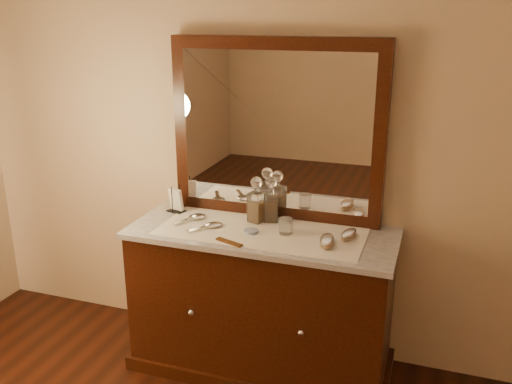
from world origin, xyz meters
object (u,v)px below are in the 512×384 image
Objects in this scene: hand_mirror_inner at (210,226)px; comb at (229,242)px; pin_dish at (251,231)px; brush_near at (327,241)px; hand_mirror_outer at (194,218)px; decanter_left at (257,204)px; napkin_rack at (176,201)px; decanter_right at (271,204)px; brush_far at (349,235)px; dresser_cabinet at (262,303)px; mirror_frame at (276,130)px.

comb is at bearing -43.18° from hand_mirror_inner.
pin_dish is 0.48× the size of brush_near.
pin_dish is at bearing -12.51° from hand_mirror_outer.
brush_near is at bearing 35.17° from comb.
napkin_rack is at bearing 179.11° from decanter_left.
comb is at bearing -164.44° from brush_near.
napkin_rack is 0.62× the size of decanter_right.
napkin_rack is at bearing 162.15° from pin_dish.
pin_dish is 0.51m from brush_far.
brush_near is at bearing -12.26° from napkin_rack.
pin_dish is 0.19m from decanter_left.
decanter_left is 0.28m from hand_mirror_inner.
mirror_frame reaches higher than dresser_cabinet.
dresser_cabinet is 9.18× the size of brush_far.
comb is 0.39m from decanter_right.
decanter_right is 1.17× the size of hand_mirror_outer.
hand_mirror_outer is at bearing -29.23° from napkin_rack.
hand_mirror_inner reaches higher than pin_dish.
napkin_rack is at bearing -177.11° from decanter_right.
brush_far is (0.45, -0.11, -0.08)m from decanter_right.
pin_dish is 0.23m from hand_mirror_inner.
brush_near is (0.37, -0.23, -0.08)m from decanter_right.
comb is 0.40m from hand_mirror_outer.
pin_dish is 0.38× the size of hand_mirror_inner.
decanter_right is at bearing 93.03° from comb.
hand_mirror_inner is at bearing -30.63° from napkin_rack.
brush_far is at bearing 44.20° from comb.
pin_dish is 0.42m from brush_near.
decanter_right is at bearing 35.29° from hand_mirror_inner.
brush_far is 0.69× the size of hand_mirror_outer.
brush_far is at bearing -24.12° from mirror_frame.
mirror_frame reaches higher than napkin_rack.
brush_far is 0.87m from hand_mirror_outer.
comb is at bearing -96.11° from decanter_left.
decanter_right is 1.27× the size of hand_mirror_inner.
dresser_cabinet is 6.31× the size of hand_mirror_outer.
napkin_rack reaches higher than dresser_cabinet.
decanter_left reaches higher than brush_far.
hand_mirror_inner is at bearing -168.92° from dresser_cabinet.
hand_mirror_outer is at bearing -179.45° from brush_far.
hand_mirror_outer is at bearing 175.79° from dresser_cabinet.
pin_dish is 0.55m from napkin_rack.
comb is 0.58m from napkin_rack.
hand_mirror_outer is at bearing 171.49° from brush_near.
brush_near is (0.47, 0.13, 0.02)m from comb.
decanter_left is at bearing 98.46° from pin_dish.
comb is 0.79× the size of hand_mirror_inner.
pin_dish is at bearing 90.15° from comb.
mirror_frame reaches higher than pin_dish.
mirror_frame is 7.87× the size of brush_far.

